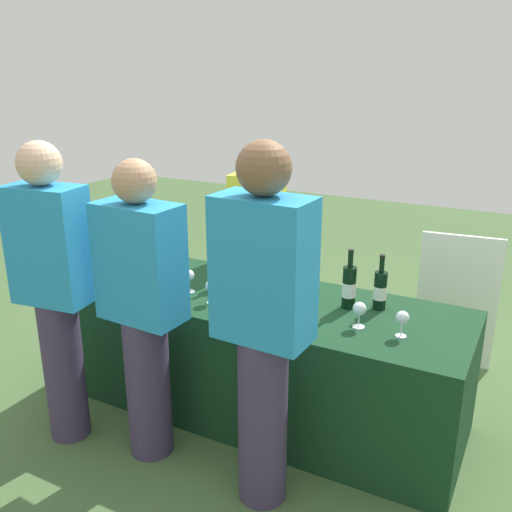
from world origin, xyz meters
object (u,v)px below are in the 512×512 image
(guest_1, at_px, (143,306))
(guest_2, at_px, (263,321))
(server_pouring, at_px, (257,245))
(wine_bottle_3, at_px, (349,287))
(menu_board, at_px, (456,301))
(wine_glass_2, at_px, (211,287))
(wine_glass_4, at_px, (402,318))
(wine_glass_0, at_px, (146,268))
(wine_bottle_4, at_px, (380,290))
(guest_0, at_px, (54,286))
(wine_bottle_2, at_px, (283,274))
(wine_bottle_1, at_px, (247,268))
(wine_glass_3, at_px, (359,310))
(wine_glass_1, at_px, (189,276))
(wine_bottle_0, at_px, (229,265))

(guest_1, xyz_separation_m, guest_2, (0.70, -0.03, 0.08))
(server_pouring, bearing_deg, wine_bottle_3, 143.08)
(guest_2, height_order, menu_board, guest_2)
(wine_glass_2, bearing_deg, guest_1, -107.86)
(guest_2, distance_m, menu_board, 1.95)
(wine_glass_4, bearing_deg, wine_glass_0, 179.59)
(wine_bottle_3, distance_m, wine_glass_0, 1.25)
(wine_bottle_4, distance_m, wine_glass_4, 0.34)
(guest_0, height_order, guest_1, guest_0)
(wine_bottle_2, height_order, server_pouring, server_pouring)
(wine_bottle_1, bearing_deg, wine_glass_3, -18.17)
(server_pouring, xyz_separation_m, menu_board, (1.28, 0.54, -0.37))
(wine_bottle_3, distance_m, wine_glass_3, 0.26)
(wine_bottle_1, relative_size, guest_1, 0.19)
(guest_0, xyz_separation_m, menu_board, (1.79, 1.87, -0.44))
(wine_glass_3, bearing_deg, wine_glass_1, -179.91)
(wine_bottle_0, distance_m, menu_board, 1.64)
(wine_bottle_1, height_order, guest_1, guest_1)
(wine_glass_1, bearing_deg, wine_bottle_4, 14.73)
(guest_2, bearing_deg, wine_bottle_1, 125.77)
(wine_bottle_0, height_order, server_pouring, server_pouring)
(wine_bottle_0, distance_m, guest_2, 0.99)
(guest_0, distance_m, guest_1, 0.52)
(wine_glass_0, bearing_deg, wine_bottle_1, 23.83)
(wine_glass_3, bearing_deg, guest_0, -157.47)
(wine_bottle_3, xyz_separation_m, menu_board, (0.44, 1.04, -0.39))
(menu_board, bearing_deg, wine_bottle_3, -118.69)
(wine_bottle_4, bearing_deg, guest_2, -110.06)
(wine_bottle_2, relative_size, wine_glass_2, 2.40)
(wine_glass_1, bearing_deg, wine_glass_2, -21.23)
(wine_bottle_0, relative_size, wine_bottle_1, 1.07)
(wine_glass_0, bearing_deg, guest_0, -100.30)
(wine_glass_3, xyz_separation_m, wine_glass_4, (0.22, -0.00, -0.00))
(wine_glass_2, distance_m, guest_0, 0.84)
(wine_glass_1, xyz_separation_m, guest_1, (0.07, -0.51, 0.02))
(guest_0, distance_m, menu_board, 2.63)
(guest_2, xyz_separation_m, menu_board, (0.58, 1.80, -0.47))
(guest_2, bearing_deg, wine_bottle_0, 132.14)
(wine_bottle_0, xyz_separation_m, wine_glass_4, (1.12, -0.22, -0.02))
(wine_bottle_3, relative_size, wine_bottle_4, 1.07)
(wine_glass_3, distance_m, server_pouring, 1.21)
(wine_glass_0, xyz_separation_m, server_pouring, (0.40, 0.72, 0.01))
(wine_bottle_2, distance_m, guest_0, 1.27)
(wine_bottle_4, xyz_separation_m, wine_glass_4, (0.19, -0.28, -0.01))
(wine_bottle_1, xyz_separation_m, menu_board, (1.11, 1.00, -0.38))
(wine_bottle_2, distance_m, wine_bottle_3, 0.41)
(wine_glass_0, xyz_separation_m, wine_glass_1, (0.33, -0.01, 0.01))
(wine_glass_1, distance_m, guest_2, 0.94)
(wine_glass_3, relative_size, guest_1, 0.09)
(wine_bottle_3, bearing_deg, guest_2, -100.62)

